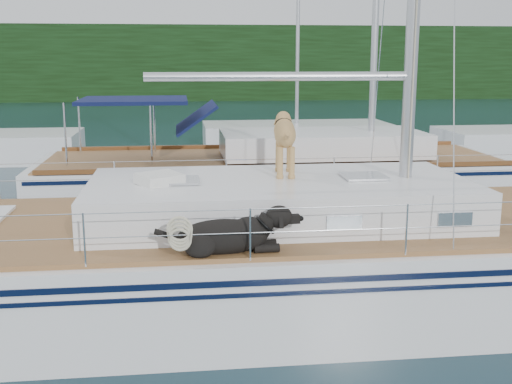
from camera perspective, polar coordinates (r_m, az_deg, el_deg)
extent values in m
plane|color=black|center=(9.26, -2.97, -10.07)|extent=(120.00, 120.00, 0.00)
cube|color=black|center=(53.58, -6.41, 11.32)|extent=(90.00, 3.00, 6.00)
cube|color=#595147|center=(54.85, -6.36, 8.82)|extent=(92.00, 1.00, 1.20)
cube|color=white|center=(9.09, -3.00, -7.14)|extent=(12.00, 3.80, 1.40)
cube|color=#906139|center=(8.88, -3.05, -2.68)|extent=(11.52, 3.50, 0.06)
cube|color=white|center=(8.89, 2.07, -0.63)|extent=(5.20, 2.50, 0.55)
cylinder|color=silver|center=(8.68, 2.16, 10.23)|extent=(3.60, 0.12, 0.12)
cylinder|color=silver|center=(7.04, -2.14, -1.59)|extent=(10.56, 0.01, 0.01)
cylinder|color=silver|center=(10.47, -3.74, 2.84)|extent=(10.56, 0.01, 0.01)
cube|color=#2034CC|center=(9.91, -1.40, -0.78)|extent=(0.86, 0.75, 0.05)
cube|color=silver|center=(8.60, -8.58, 1.16)|extent=(0.69, 0.66, 0.14)
torus|color=beige|center=(7.06, -6.81, -3.30)|extent=(0.38, 0.17, 0.37)
cube|color=white|center=(15.41, 1.47, 0.62)|extent=(11.00, 3.50, 1.30)
cube|color=#906139|center=(15.30, 1.48, 3.01)|extent=(10.56, 3.29, 0.06)
cube|color=white|center=(15.46, 5.90, 4.35)|extent=(4.80, 2.30, 0.55)
cube|color=#101A43|center=(15.02, -10.79, 8.01)|extent=(2.40, 2.30, 0.08)
cube|color=white|center=(25.18, 3.61, 4.88)|extent=(7.20, 3.00, 1.10)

